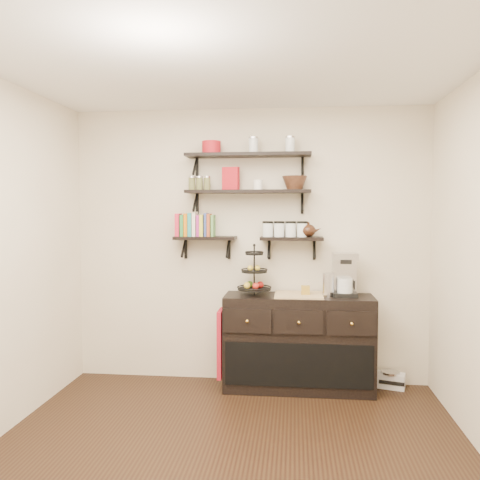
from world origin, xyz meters
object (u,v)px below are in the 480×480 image
Objects in this scene: coffee_maker at (344,275)px; sideboard at (298,342)px; radio at (390,380)px; fruit_stand at (255,278)px.

sideboard is at bearing -178.18° from coffee_maker.
coffee_maker is (0.43, 0.03, 0.64)m from sideboard.
radio is (0.45, 0.10, -1.02)m from coffee_maker.
fruit_stand reaches higher than sideboard.
sideboard is at bearing -0.43° from fruit_stand.
fruit_stand is at bearing -158.20° from radio.
sideboard is 3.01× the size of fruit_stand.
fruit_stand is 0.85m from coffee_maker.
coffee_maker is 1.12m from radio.
fruit_stand reaches higher than radio.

